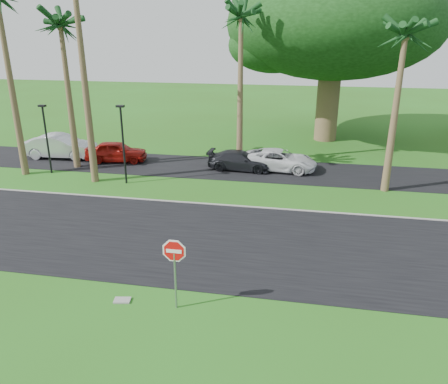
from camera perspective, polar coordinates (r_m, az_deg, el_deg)
ground at (r=17.54m, az=-4.99°, el=-9.04°), size 120.00×120.00×0.00m
road at (r=19.24m, az=-3.42°, el=-6.15°), size 120.00×8.00×0.02m
parking_strip at (r=28.82m, az=1.57°, el=3.05°), size 120.00×5.00×0.02m
curb at (r=22.83m, az=-1.00°, el=-1.64°), size 120.00×0.12×0.06m
stop_sign_near at (r=14.04m, az=-6.48°, el=-8.82°), size 1.05×0.07×2.62m
palm_left_mid at (r=29.63m, az=-20.55°, el=19.35°), size 5.00×5.00×10.00m
palm_center at (r=29.00m, az=2.25°, el=21.50°), size 5.00×5.00×10.50m
palm_right_near at (r=25.13m, az=22.57°, el=18.02°), size 5.00×5.00×9.50m
canopy_tree at (r=36.72m, az=14.17°, el=20.37°), size 16.50×16.50×13.12m
streetlight_left at (r=29.51m, az=-22.20°, el=6.96°), size 0.45×0.25×4.34m
streetlight_right at (r=26.04m, az=-13.06°, el=6.67°), size 0.45×0.25×4.64m
car_silver at (r=33.22m, az=-20.54°, el=5.58°), size 5.15×2.04×1.67m
car_red at (r=31.16m, az=-13.88°, el=5.13°), size 4.39×2.36×1.42m
car_dark at (r=28.49m, az=2.11°, el=4.10°), size 4.28×1.90×1.22m
car_minivan at (r=28.61m, az=7.21°, el=4.15°), size 5.00×2.63×1.34m
utility_slab at (r=15.57m, az=-13.15°, el=-13.61°), size 0.60×0.44×0.06m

